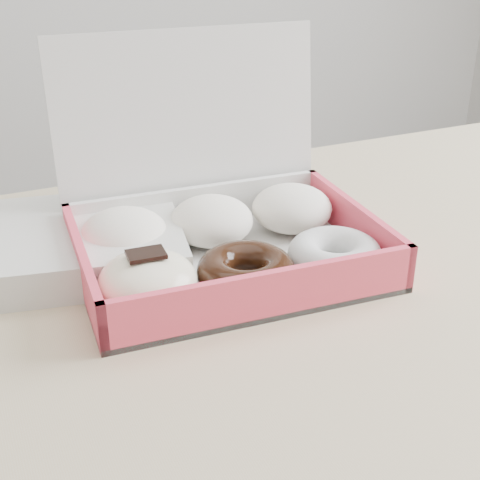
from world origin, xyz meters
name	(u,v)px	position (x,y,z in m)	size (l,w,h in m)	color
table	(366,329)	(0.00, 0.00, 0.67)	(1.20, 0.80, 0.75)	tan
donut_box	(219,231)	(-0.15, 0.09, 0.79)	(0.34, 0.30, 0.24)	silver
newspapers	(67,244)	(-0.30, 0.17, 0.77)	(0.26, 0.21, 0.04)	silver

